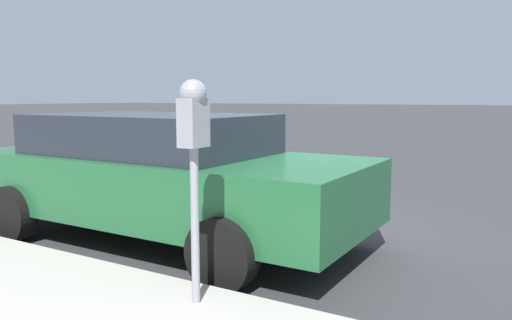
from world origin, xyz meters
TOP-DOWN VIEW (x-y plane):
  - ground_plane at (0.00, 0.00)m, footprint 220.00×220.00m
  - parking_meter at (-2.51, -0.46)m, footprint 0.21×0.19m
  - car_green at (-0.99, 1.18)m, footprint 2.11×4.63m

SIDE VIEW (x-z plane):
  - ground_plane at x=0.00m, z-range 0.00..0.00m
  - car_green at x=-0.99m, z-range 0.05..1.49m
  - parking_meter at x=-2.51m, z-range 0.57..2.17m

